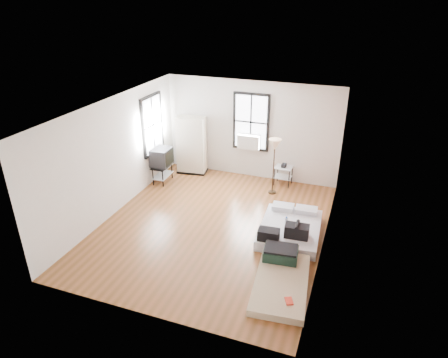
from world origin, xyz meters
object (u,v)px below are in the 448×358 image
at_px(tv_stand, 162,158).
at_px(mattress_main, 290,229).
at_px(side_table, 284,171).
at_px(mattress_bare, 281,276).
at_px(wardrobe, 192,145).
at_px(floor_lamp, 275,148).

bearing_deg(tv_stand, mattress_main, -22.59).
bearing_deg(tv_stand, side_table, 14.72).
xyz_separation_m(mattress_bare, side_table, (-0.86, 4.09, 0.30)).
height_order(wardrobe, tv_stand, wardrobe).
distance_m(mattress_bare, side_table, 4.19).
distance_m(mattress_main, floor_lamp, 2.35).
height_order(mattress_bare, floor_lamp, floor_lamp).
xyz_separation_m(mattress_bare, floor_lamp, (-1.02, 3.49, 1.19)).
bearing_deg(wardrobe, mattress_bare, -55.41).
bearing_deg(tv_stand, wardrobe, 58.72).
xyz_separation_m(wardrobe, floor_lamp, (2.60, -0.53, 0.46)).
bearing_deg(side_table, mattress_bare, -78.12).
height_order(mattress_bare, tv_stand, tv_stand).
xyz_separation_m(mattress_main, tv_stand, (-3.96, 1.48, 0.57)).
height_order(floor_lamp, tv_stand, floor_lamp).
xyz_separation_m(mattress_bare, wardrobe, (-3.61, 4.02, 0.73)).
xyz_separation_m(side_table, floor_lamp, (-0.16, -0.60, 0.88)).
height_order(mattress_bare, wardrobe, wardrobe).
distance_m(side_table, floor_lamp, 1.08).
bearing_deg(floor_lamp, mattress_bare, -73.73).
bearing_deg(tv_stand, mattress_bare, -39.00).
height_order(mattress_bare, side_table, side_table).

